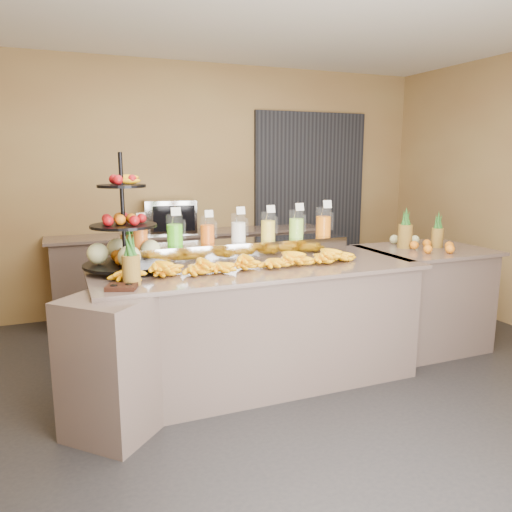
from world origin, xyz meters
TOP-DOWN VIEW (x-y plane):
  - ground at (0.00, 0.00)m, footprint 6.00×6.00m
  - room_envelope at (0.19, 0.79)m, footprint 6.04×5.02m
  - buffet_counter at (-0.12, 0.26)m, footprint 2.75×1.25m
  - right_counter at (1.70, 0.40)m, footprint 1.08×0.88m
  - back_ledge at (0.00, 2.25)m, footprint 3.10×0.55m
  - pitcher_tray at (-0.05, 0.58)m, footprint 1.85×0.30m
  - juice_pitcher_orange_a at (-0.83, 0.58)m, footprint 0.11×0.12m
  - juice_pitcher_green at (-0.57, 0.58)m, footprint 0.13×0.13m
  - juice_pitcher_orange_b at (-0.31, 0.58)m, footprint 0.11×0.12m
  - juice_pitcher_milk at (-0.05, 0.58)m, footprint 0.12×0.12m
  - juice_pitcher_lemon at (0.21, 0.58)m, footprint 0.12×0.13m
  - juice_pitcher_lime at (0.47, 0.58)m, footprint 0.13×0.13m
  - juice_pitcher_orange_c at (0.73, 0.58)m, footprint 0.13×0.14m
  - banana_heap at (-0.13, 0.22)m, footprint 1.87×0.17m
  - fruit_stand at (-0.92, 0.48)m, footprint 0.76×0.76m
  - condiment_caddy at (-1.06, -0.05)m, footprint 0.22×0.19m
  - pineapple_left_a at (-0.98, 0.04)m, footprint 0.12×0.12m
  - pineapple_left_b at (-0.90, 0.76)m, footprint 0.12×0.12m
  - right_fruit_pile at (1.67, 0.37)m, footprint 0.41×0.39m
  - oven_warmer at (-0.24, 2.25)m, footprint 0.59×0.45m

SIDE VIEW (x-z plane):
  - ground at x=0.00m, z-range 0.00..0.00m
  - buffet_counter at x=-0.12m, z-range 0.00..0.93m
  - back_ledge at x=0.00m, z-range 0.00..0.93m
  - right_counter at x=1.70m, z-range 0.00..0.93m
  - condiment_caddy at x=-1.06m, z-range 0.93..0.96m
  - banana_heap at x=-0.13m, z-range 0.92..1.07m
  - right_fruit_pile at x=1.67m, z-range 0.89..1.11m
  - pitcher_tray at x=-0.05m, z-range 0.93..1.08m
  - pineapple_left_a at x=-0.98m, z-range 0.88..1.24m
  - pineapple_left_b at x=-0.90m, z-range 0.88..1.27m
  - oven_warmer at x=-0.24m, z-range 0.93..1.29m
  - fruit_stand at x=-0.92m, z-range 0.72..1.57m
  - juice_pitcher_orange_a at x=-0.83m, z-range 1.04..1.31m
  - juice_pitcher_orange_b at x=-0.31m, z-range 1.04..1.31m
  - juice_pitcher_milk at x=-0.05m, z-range 1.03..1.32m
  - juice_pitcher_lemon at x=0.21m, z-range 1.03..1.33m
  - juice_pitcher_lime at x=0.47m, z-range 1.03..1.33m
  - juice_pitcher_green at x=-0.57m, z-range 1.03..1.34m
  - juice_pitcher_orange_c at x=0.73m, z-range 1.03..1.35m
  - room_envelope at x=0.19m, z-range 0.47..3.29m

